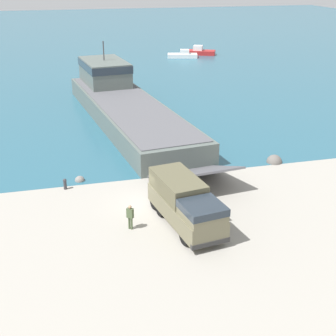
{
  "coord_description": "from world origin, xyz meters",
  "views": [
    {
      "loc": [
        -6.32,
        -29.91,
        15.84
      ],
      "look_at": [
        1.83,
        1.77,
        1.92
      ],
      "focal_mm": 50.0,
      "sensor_mm": 36.0,
      "label": 1
    }
  ],
  "objects_px": {
    "mooring_bollard": "(65,183)",
    "moored_boat_b": "(200,52)",
    "moored_boat_a": "(183,55)",
    "military_truck": "(186,203)",
    "soldier_on_ramp": "(130,215)",
    "landing_craft": "(122,101)"
  },
  "relations": [
    {
      "from": "moored_boat_b",
      "to": "mooring_bollard",
      "type": "xyz_separation_m",
      "value": [
        -29.55,
        -57.07,
        -0.12
      ]
    },
    {
      "from": "soldier_on_ramp",
      "to": "moored_boat_b",
      "type": "height_order",
      "value": "moored_boat_b"
    },
    {
      "from": "landing_craft",
      "to": "military_truck",
      "type": "bearing_deg",
      "value": -96.74
    },
    {
      "from": "soldier_on_ramp",
      "to": "moored_boat_a",
      "type": "xyz_separation_m",
      "value": [
        21.48,
        61.99,
        -0.51
      ]
    },
    {
      "from": "military_truck",
      "to": "soldier_on_ramp",
      "type": "distance_m",
      "value": 3.75
    },
    {
      "from": "military_truck",
      "to": "moored_boat_a",
      "type": "xyz_separation_m",
      "value": [
        17.78,
        62.25,
        -1.09
      ]
    },
    {
      "from": "landing_craft",
      "to": "moored_boat_b",
      "type": "height_order",
      "value": "landing_craft"
    },
    {
      "from": "military_truck",
      "to": "soldier_on_ramp",
      "type": "height_order",
      "value": "military_truck"
    },
    {
      "from": "landing_craft",
      "to": "mooring_bollard",
      "type": "bearing_deg",
      "value": -118.97
    },
    {
      "from": "landing_craft",
      "to": "military_truck",
      "type": "relative_size",
      "value": 4.7
    },
    {
      "from": "soldier_on_ramp",
      "to": "landing_craft",
      "type": "bearing_deg",
      "value": -146.55
    },
    {
      "from": "military_truck",
      "to": "moored_boat_a",
      "type": "height_order",
      "value": "military_truck"
    },
    {
      "from": "military_truck",
      "to": "mooring_bollard",
      "type": "relative_size",
      "value": 8.77
    },
    {
      "from": "mooring_bollard",
      "to": "landing_craft",
      "type": "bearing_deg",
      "value": 67.76
    },
    {
      "from": "landing_craft",
      "to": "soldier_on_ramp",
      "type": "xyz_separation_m",
      "value": [
        -3.7,
        -25.78,
        -0.8
      ]
    },
    {
      "from": "landing_craft",
      "to": "soldier_on_ramp",
      "type": "height_order",
      "value": "landing_craft"
    },
    {
      "from": "moored_boat_a",
      "to": "moored_boat_b",
      "type": "relative_size",
      "value": 0.95
    },
    {
      "from": "moored_boat_a",
      "to": "moored_boat_b",
      "type": "xyz_separation_m",
      "value": [
        4.21,
        2.36,
        0.09
      ]
    },
    {
      "from": "mooring_bollard",
      "to": "moored_boat_b",
      "type": "bearing_deg",
      "value": 62.62
    },
    {
      "from": "military_truck",
      "to": "moored_boat_b",
      "type": "bearing_deg",
      "value": 152.53
    },
    {
      "from": "landing_craft",
      "to": "military_truck",
      "type": "distance_m",
      "value": 26.04
    },
    {
      "from": "mooring_bollard",
      "to": "moored_boat_a",
      "type": "bearing_deg",
      "value": 65.15
    }
  ]
}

